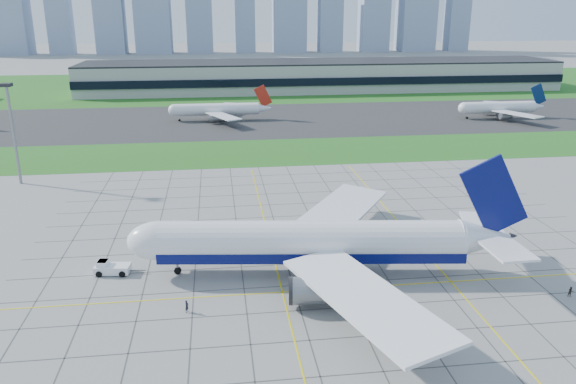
# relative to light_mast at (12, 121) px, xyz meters

# --- Properties ---
(ground) EXTENTS (1400.00, 1400.00, 0.00)m
(ground) POSITION_rel_light_mast_xyz_m (70.00, -65.00, -16.18)
(ground) COLOR #979792
(ground) RESTS_ON ground
(grass_median) EXTENTS (700.00, 35.00, 0.04)m
(grass_median) POSITION_rel_light_mast_xyz_m (70.00, 25.00, -16.16)
(grass_median) COLOR #28601B
(grass_median) RESTS_ON ground
(asphalt_taxiway) EXTENTS (700.00, 75.00, 0.04)m
(asphalt_taxiway) POSITION_rel_light_mast_xyz_m (70.00, 80.00, -16.15)
(asphalt_taxiway) COLOR #383838
(asphalt_taxiway) RESTS_ON ground
(grass_far) EXTENTS (700.00, 145.00, 0.04)m
(grass_far) POSITION_rel_light_mast_xyz_m (70.00, 190.00, -16.16)
(grass_far) COLOR #28601B
(grass_far) RESTS_ON ground
(apron_markings) EXTENTS (120.00, 130.00, 0.03)m
(apron_markings) POSITION_rel_light_mast_xyz_m (70.43, -53.91, -16.17)
(apron_markings) COLOR #474744
(apron_markings) RESTS_ON ground
(terminal) EXTENTS (260.00, 43.00, 15.80)m
(terminal) POSITION_rel_light_mast_xyz_m (110.00, 164.87, -8.29)
(terminal) COLOR #B7B7B2
(terminal) RESTS_ON ground
(light_mast) EXTENTS (2.50, 2.50, 25.60)m
(light_mast) POSITION_rel_light_mast_xyz_m (0.00, 0.00, 0.00)
(light_mast) COLOR gray
(light_mast) RESTS_ON ground
(airliner) EXTENTS (66.20, 66.71, 20.87)m
(airliner) POSITION_rel_light_mast_xyz_m (65.99, -61.08, -10.47)
(airliner) COLOR white
(airliner) RESTS_ON ground
(pushback_tug) EXTENTS (8.65, 3.59, 2.38)m
(pushback_tug) POSITION_rel_light_mast_xyz_m (31.91, -56.65, -15.12)
(pushback_tug) COLOR white
(pushback_tug) RESTS_ON ground
(crew_near) EXTENTS (0.75, 0.84, 1.94)m
(crew_near) POSITION_rel_light_mast_xyz_m (45.24, -71.33, -15.21)
(crew_near) COLOR black
(crew_near) RESTS_ON ground
(crew_far) EXTENTS (0.88, 0.73, 1.66)m
(crew_far) POSITION_rel_light_mast_xyz_m (104.47, -74.22, -15.35)
(crew_far) COLOR black
(crew_far) RESTS_ON ground
(distant_jet_1) EXTENTS (39.35, 42.66, 14.08)m
(distant_jet_1) POSITION_rel_light_mast_xyz_m (51.67, 80.62, -11.70)
(distant_jet_1) COLOR white
(distant_jet_1) RESTS_ON ground
(distant_jet_2) EXTENTS (35.44, 42.66, 14.08)m
(distant_jet_2) POSITION_rel_light_mast_xyz_m (166.73, 70.49, -11.70)
(distant_jet_2) COLOR white
(distant_jet_2) RESTS_ON ground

